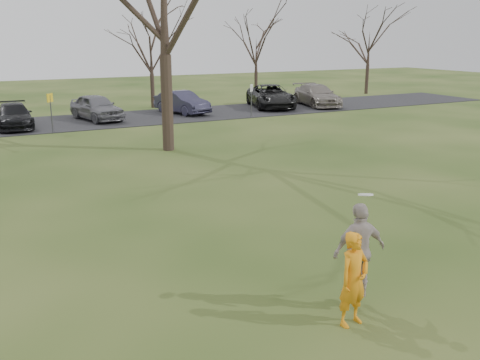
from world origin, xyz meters
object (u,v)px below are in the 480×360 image
at_px(car_4, 97,107).
at_px(car_7, 317,95).
at_px(car_5, 182,102).
at_px(player_defender, 354,279).
at_px(car_6, 271,96).
at_px(catching_play, 359,251).
at_px(car_3, 14,116).

bearing_deg(car_4, car_7, -14.72).
distance_m(car_5, car_7, 10.29).
xyz_separation_m(player_defender, car_4, (1.22, 25.88, -0.05)).
relative_size(car_6, car_7, 1.09).
bearing_deg(player_defender, car_4, 78.25).
bearing_deg(car_5, catching_play, -119.86).
xyz_separation_m(car_3, car_6, (17.13, 1.03, 0.14)).
distance_m(car_4, car_5, 5.66).
distance_m(car_6, catching_play, 28.90).
bearing_deg(car_5, car_6, -16.33).
distance_m(car_3, car_5, 10.42).
xyz_separation_m(car_5, car_7, (10.26, -0.76, 0.04)).
xyz_separation_m(player_defender, car_3, (-3.50, 25.12, -0.17)).
bearing_deg(player_defender, car_7, 47.01).
xyz_separation_m(car_6, car_7, (3.50, -0.70, -0.04)).
distance_m(player_defender, catching_play, 0.69).
relative_size(car_3, catching_play, 2.21).
distance_m(player_defender, car_6, 29.49).
relative_size(car_3, car_4, 1.00).
relative_size(player_defender, car_7, 0.33).
xyz_separation_m(car_4, car_5, (5.65, 0.32, -0.05)).
relative_size(player_defender, car_6, 0.30).
height_order(car_7, catching_play, catching_play).
distance_m(car_3, car_7, 20.63).
bearing_deg(car_3, car_6, 4.85).
height_order(car_4, car_5, car_4).
bearing_deg(catching_play, player_defender, -136.39).
bearing_deg(car_6, catching_play, -100.57).
relative_size(car_5, car_6, 0.77).
height_order(player_defender, car_5, player_defender).
distance_m(car_5, catching_play, 26.56).
bearing_deg(player_defender, car_5, 66.27).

